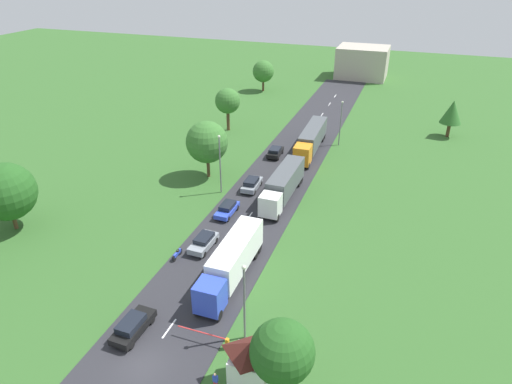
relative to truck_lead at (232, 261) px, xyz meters
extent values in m
plane|color=#336028|center=(-2.56, -12.37, -2.21)|extent=(280.00, 280.00, 0.00)
cube|color=#2B2B30|center=(-2.56, 12.13, -2.18)|extent=(10.00, 140.00, 0.06)
cube|color=white|center=(-2.56, -8.18, -2.14)|extent=(0.16, 2.40, 0.01)
cube|color=white|center=(-2.56, -1.91, -2.14)|extent=(0.16, 2.40, 0.01)
cube|color=white|center=(-2.56, 5.26, -2.14)|extent=(0.16, 2.40, 0.01)
cube|color=white|center=(-2.56, 11.63, -2.14)|extent=(0.16, 2.40, 0.01)
cube|color=white|center=(-2.56, 18.78, -2.14)|extent=(0.16, 2.40, 0.01)
cube|color=white|center=(-2.56, 26.09, -2.14)|extent=(0.16, 2.40, 0.01)
cube|color=white|center=(-2.56, 33.53, -2.14)|extent=(0.16, 2.40, 0.01)
cube|color=white|center=(-2.56, 40.76, -2.14)|extent=(0.16, 2.40, 0.01)
cube|color=white|center=(-2.56, 47.38, -2.14)|extent=(0.16, 2.40, 0.01)
cube|color=white|center=(-2.56, 53.51, -2.14)|extent=(0.16, 2.40, 0.01)
cube|color=white|center=(-2.56, 61.18, -2.14)|extent=(0.16, 2.40, 0.01)
cube|color=white|center=(-2.56, 67.73, -2.14)|extent=(0.16, 2.40, 0.01)
cube|color=blue|center=(0.02, -5.15, -0.27)|extent=(2.45, 2.36, 2.76)
cube|color=black|center=(0.02, -6.27, 0.23)|extent=(2.10, 0.11, 1.21)
cube|color=white|center=(0.00, 1.11, 0.15)|extent=(2.53, 9.48, 3.00)
cube|color=black|center=(0.00, 1.11, -1.55)|extent=(0.93, 9.00, 0.24)
cylinder|color=black|center=(1.07, -5.74, -1.65)|extent=(0.35, 1.00, 1.00)
cylinder|color=black|center=(-1.03, -5.75, -1.65)|extent=(0.35, 1.00, 1.00)
cylinder|color=black|center=(1.04, 3.96, -1.65)|extent=(0.35, 1.00, 1.00)
cylinder|color=black|center=(-1.06, 3.95, -1.65)|extent=(0.35, 1.00, 1.00)
cylinder|color=black|center=(1.03, 5.09, -1.65)|extent=(0.35, 1.00, 1.00)
cylinder|color=black|center=(-1.07, 5.09, -1.65)|extent=(0.35, 1.00, 1.00)
cube|color=white|center=(-0.05, 12.38, -0.33)|extent=(2.46, 2.29, 2.64)
cube|color=black|center=(-0.06, 11.31, 0.15)|extent=(2.10, 0.12, 1.16)
cube|color=#4C5156|center=(0.02, 18.74, 0.11)|extent=(2.60, 9.80, 2.93)
cube|color=black|center=(0.02, 18.74, -1.55)|extent=(0.99, 9.29, 0.24)
cylinder|color=black|center=(1.00, 11.80, -1.65)|extent=(0.36, 1.00, 1.00)
cylinder|color=black|center=(-1.10, 11.82, -1.65)|extent=(0.36, 1.00, 1.00)
cylinder|color=black|center=(1.09, 21.66, -1.65)|extent=(0.36, 1.00, 1.00)
cylinder|color=black|center=(-1.01, 21.69, -1.65)|extent=(0.36, 1.00, 1.00)
cylinder|color=black|center=(1.11, 22.84, -1.65)|extent=(0.36, 1.00, 1.00)
cylinder|color=black|center=(-0.99, 22.86, -1.65)|extent=(0.36, 1.00, 1.00)
cube|color=orange|center=(-0.15, 28.34, -0.22)|extent=(2.51, 2.82, 2.85)
cube|color=black|center=(-0.12, 27.02, 0.29)|extent=(2.10, 0.16, 1.25)
cube|color=#4C5156|center=(-0.36, 35.88, 0.10)|extent=(2.81, 11.70, 2.90)
cube|color=black|center=(-0.36, 35.88, -1.55)|extent=(1.20, 11.08, 0.24)
cylinder|color=black|center=(0.91, 27.68, -1.65)|extent=(0.38, 1.01, 1.00)
cylinder|color=black|center=(-1.19, 27.62, -1.65)|extent=(0.38, 1.01, 1.00)
cylinder|color=black|center=(0.60, 39.40, -1.65)|extent=(0.38, 1.01, 1.00)
cylinder|color=black|center=(-1.50, 39.34, -1.65)|extent=(0.38, 1.01, 1.00)
cylinder|color=black|center=(0.56, 40.80, -1.65)|extent=(0.38, 1.01, 1.00)
cylinder|color=black|center=(-1.54, 40.74, -1.65)|extent=(0.38, 1.01, 1.00)
cube|color=black|center=(-5.15, -9.60, -1.50)|extent=(1.96, 4.55, 0.66)
cube|color=black|center=(-5.15, -9.83, -0.88)|extent=(1.62, 2.56, 0.58)
cylinder|color=black|center=(-5.94, -8.05, -1.83)|extent=(0.24, 0.65, 0.64)
cylinder|color=black|center=(-4.28, -8.09, -1.83)|extent=(0.24, 0.65, 0.64)
cylinder|color=black|center=(-6.01, -11.11, -1.83)|extent=(0.24, 0.65, 0.64)
cylinder|color=black|center=(-4.36, -11.16, -1.83)|extent=(0.24, 0.65, 0.64)
cube|color=#8C939E|center=(-4.95, 3.78, -1.50)|extent=(1.96, 4.29, 0.66)
cube|color=black|center=(-4.94, 3.99, -0.93)|extent=(1.61, 2.42, 0.48)
cylinder|color=black|center=(-4.18, 2.31, -1.83)|extent=(0.24, 0.65, 0.64)
cylinder|color=black|center=(-5.81, 2.36, -1.83)|extent=(0.24, 0.65, 0.64)
cylinder|color=black|center=(-4.09, 5.19, -1.83)|extent=(0.24, 0.65, 0.64)
cylinder|color=black|center=(-5.72, 5.24, -1.83)|extent=(0.24, 0.65, 0.64)
cube|color=blue|center=(-5.33, 11.33, -1.54)|extent=(1.79, 4.26, 0.57)
cube|color=black|center=(-5.33, 11.54, -1.00)|extent=(1.49, 2.39, 0.53)
cylinder|color=black|center=(-4.58, 9.88, -1.83)|extent=(0.23, 0.64, 0.64)
cylinder|color=black|center=(-6.12, 9.90, -1.83)|extent=(0.23, 0.64, 0.64)
cylinder|color=black|center=(-4.55, 12.76, -1.83)|extent=(0.23, 0.64, 0.64)
cylinder|color=black|center=(-6.08, 12.78, -1.83)|extent=(0.23, 0.64, 0.64)
cube|color=#8C939E|center=(-4.77, 18.78, -1.50)|extent=(2.00, 4.42, 0.65)
cube|color=black|center=(-4.76, 18.56, -0.88)|extent=(1.64, 2.49, 0.60)
cylinder|color=black|center=(-5.65, 20.24, -1.83)|extent=(0.24, 0.65, 0.64)
cylinder|color=black|center=(-3.98, 20.29, -1.83)|extent=(0.24, 0.65, 0.64)
cylinder|color=black|center=(-5.55, 17.27, -1.83)|extent=(0.24, 0.65, 0.64)
cylinder|color=black|center=(-3.89, 17.32, -1.83)|extent=(0.24, 0.65, 0.64)
cube|color=black|center=(-5.15, 30.64, -1.51)|extent=(2.05, 4.22, 0.63)
cube|color=black|center=(-5.14, 30.43, -0.94)|extent=(1.67, 2.39, 0.50)
cylinder|color=black|center=(-6.05, 32.01, -1.83)|extent=(0.25, 0.65, 0.64)
cylinder|color=black|center=(-4.39, 32.08, -1.83)|extent=(0.25, 0.65, 0.64)
cylinder|color=black|center=(-5.91, 29.20, -1.83)|extent=(0.25, 0.65, 0.64)
cylinder|color=black|center=(-4.25, 29.28, -1.83)|extent=(0.25, 0.65, 0.64)
cylinder|color=black|center=(-6.83, 1.92, -1.83)|extent=(0.12, 0.64, 0.64)
cylinder|color=black|center=(-6.83, 0.62, -1.83)|extent=(0.14, 0.64, 0.64)
cube|color=blue|center=(-6.83, 1.27, -1.61)|extent=(0.20, 1.40, 0.36)
ellipsoid|color=black|center=(-6.83, 1.42, -1.38)|extent=(0.28, 0.52, 0.28)
cube|color=white|center=(6.02, -10.97, -0.83)|extent=(2.88, 2.53, 2.77)
pyramid|color=#4C1E19|center=(6.02, -10.97, 1.43)|extent=(3.31, 2.91, 1.05)
cube|color=black|center=(7.43, -10.97, -0.49)|extent=(0.06, 1.52, 0.70)
cube|color=orange|center=(3.04, -8.47, -1.68)|extent=(0.28, 0.28, 1.05)
cylinder|color=red|center=(0.79, -8.47, -1.21)|extent=(4.50, 0.10, 0.10)
cube|color=blue|center=(3.73, -12.36, -1.14)|extent=(0.38, 0.22, 0.58)
sphere|color=tan|center=(3.73, -12.36, -0.70)|extent=(0.21, 0.21, 0.21)
cylinder|color=black|center=(5.46, -9.13, -1.82)|extent=(0.16, 0.16, 0.78)
cylinder|color=black|center=(5.66, -9.13, -1.82)|extent=(0.16, 0.16, 0.78)
cube|color=orange|center=(5.56, -9.13, -1.14)|extent=(0.38, 0.22, 0.58)
sphere|color=tan|center=(5.56, -9.13, -0.70)|extent=(0.21, 0.21, 0.21)
cylinder|color=slate|center=(3.97, -6.88, 1.43)|extent=(0.18, 0.18, 7.27)
sphere|color=silver|center=(3.97, -6.88, 5.19)|extent=(0.36, 0.36, 0.36)
cylinder|color=slate|center=(-8.41, 16.56, 1.76)|extent=(0.18, 0.18, 7.94)
sphere|color=silver|center=(-8.41, 16.56, 5.85)|extent=(0.36, 0.36, 0.36)
cylinder|color=slate|center=(3.50, 38.88, 1.46)|extent=(0.18, 0.18, 7.34)
sphere|color=silver|center=(3.50, 38.88, 5.25)|extent=(0.36, 0.36, 0.36)
cylinder|color=#513823|center=(-12.09, 20.48, -0.65)|extent=(0.47, 0.47, 3.12)
sphere|color=#38702D|center=(-12.09, 20.48, 3.14)|extent=(5.93, 5.93, 5.93)
cylinder|color=#513823|center=(-27.61, 0.08, -1.01)|extent=(0.46, 0.46, 2.40)
sphere|color=#23561E|center=(-27.61, 0.08, 2.70)|extent=(6.69, 6.69, 6.69)
cylinder|color=#513823|center=(-19.43, 66.55, -0.85)|extent=(0.50, 0.50, 2.71)
sphere|color=#38702D|center=(-19.43, 66.55, 2.35)|extent=(4.91, 4.91, 4.91)
sphere|color=#23561E|center=(8.58, -11.68, 2.74)|extent=(4.52, 4.52, 4.52)
cylinder|color=#513823|center=(-16.89, 39.38, -0.32)|extent=(0.58, 0.58, 3.78)
sphere|color=#38702D|center=(-16.89, 39.38, 3.26)|extent=(4.48, 4.48, 4.48)
cylinder|color=#513823|center=(20.89, 49.39, -0.96)|extent=(0.60, 0.60, 2.50)
cone|color=#2D6628|center=(20.89, 49.39, 2.29)|extent=(3.63, 3.63, 3.99)
cube|color=#B2A899|center=(0.35, 87.29, 1.67)|extent=(12.48, 10.25, 7.75)
camera|label=1|loc=(14.29, -32.99, 26.71)|focal=31.75mm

